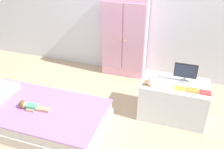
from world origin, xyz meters
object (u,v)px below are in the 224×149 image
object	(u,v)px
wardrobe	(124,37)
tv_monitor	(186,72)
book_orange	(193,90)
doll	(29,106)
tv_stand	(173,100)
bed	(39,116)
book_yellow	(180,88)
book_red	(206,93)
rocking_horse_toy	(148,81)

from	to	relation	value
wardrobe	tv_monitor	bearing A→B (deg)	-38.49
book_orange	wardrobe	bearing A→B (deg)	138.54
doll	tv_stand	bearing A→B (deg)	24.60
bed	doll	size ratio (longest dim) A/B	4.20
tv_monitor	book_yellow	xyz separation A→B (m)	(-0.03, -0.19, -0.13)
book_red	book_orange	bearing A→B (deg)	180.00
doll	rocking_horse_toy	bearing A→B (deg)	24.23
book_orange	book_red	bearing A→B (deg)	0.00
doll	tv_monitor	distance (m)	1.94
wardrobe	book_orange	xyz separation A→B (m)	(1.11, -0.98, -0.15)
book_orange	rocking_horse_toy	bearing A→B (deg)	-174.61
tv_stand	book_yellow	distance (m)	0.29
doll	tv_stand	size ratio (longest dim) A/B	0.48
doll	book_red	xyz separation A→B (m)	(1.97, 0.64, 0.20)
tv_stand	book_orange	xyz separation A→B (m)	(0.21, -0.11, 0.26)
tv_monitor	wardrobe	bearing A→B (deg)	141.51
tv_stand	bed	bearing A→B (deg)	-155.78
rocking_horse_toy	book_red	size ratio (longest dim) A/B	0.98
bed	tv_stand	bearing A→B (deg)	24.22
tv_stand	book_red	xyz separation A→B (m)	(0.35, -0.11, 0.26)
wardrobe	book_red	world-z (taller)	wardrobe
wardrobe	tv_monitor	size ratio (longest dim) A/B	4.78
book_yellow	wardrobe	bearing A→B (deg)	134.53
doll	rocking_horse_toy	world-z (taller)	rocking_horse_toy
wardrobe	rocking_horse_toy	world-z (taller)	wardrobe
bed	doll	xyz separation A→B (m)	(-0.09, -0.05, 0.18)
bed	book_orange	world-z (taller)	book_orange
tv_monitor	book_red	distance (m)	0.34
book_yellow	book_red	bearing A→B (deg)	0.00
tv_stand	wardrobe	bearing A→B (deg)	135.96
tv_stand	book_red	distance (m)	0.45
book_yellow	book_red	distance (m)	0.29
doll	tv_monitor	world-z (taller)	tv_monitor
wardrobe	book_red	distance (m)	1.59
doll	wardrobe	size ratio (longest dim) A/B	0.30
doll	book_yellow	xyz separation A→B (m)	(1.69, 0.64, 0.20)
tv_monitor	bed	bearing A→B (deg)	-154.63
tv_monitor	book_yellow	world-z (taller)	tv_monitor
bed	wardrobe	world-z (taller)	wardrobe
wardrobe	book_yellow	bearing A→B (deg)	-45.47
tv_monitor	rocking_horse_toy	bearing A→B (deg)	-150.01
book_orange	tv_monitor	bearing A→B (deg)	121.25
tv_monitor	book_red	xyz separation A→B (m)	(0.25, -0.19, -0.13)
bed	wardrobe	xyz separation A→B (m)	(0.64, 1.56, 0.52)
doll	book_red	size ratio (longest dim) A/B	3.14
book_red	wardrobe	bearing A→B (deg)	141.90
doll	tv_stand	xyz separation A→B (m)	(1.63, 0.75, -0.06)
doll	book_orange	xyz separation A→B (m)	(1.83, 0.64, 0.20)
bed	doll	world-z (taller)	doll
rocking_horse_toy	doll	bearing A→B (deg)	-155.77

